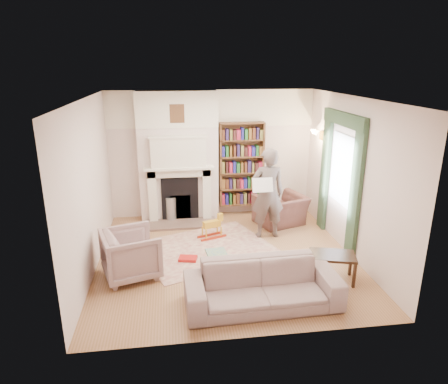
{
  "coord_description": "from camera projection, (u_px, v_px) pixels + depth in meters",
  "views": [
    {
      "loc": [
        -0.91,
        -6.43,
        3.32
      ],
      "look_at": [
        0.0,
        0.25,
        1.15
      ],
      "focal_mm": 32.0,
      "sensor_mm": 36.0,
      "label": 1
    }
  ],
  "objects": [
    {
      "name": "sofa",
      "position": [
        262.0,
        285.0,
        5.67
      ],
      "size": [
        2.22,
        0.92,
        0.64
      ],
      "primitive_type": "imported",
      "rotation": [
        0.0,
        0.0,
        0.03
      ],
      "color": "gray",
      "rests_on": "floor"
    },
    {
      "name": "paraffin_heater",
      "position": [
        171.0,
        209.0,
        8.79
      ],
      "size": [
        0.27,
        0.27,
        0.55
      ],
      "primitive_type": "cylinder",
      "rotation": [
        0.0,
        0.0,
        0.15
      ],
      "color": "#9C9FA3",
      "rests_on": "floor"
    },
    {
      "name": "rug",
      "position": [
        206.0,
        248.0,
        7.51
      ],
      "size": [
        2.83,
        2.52,
        0.01
      ],
      "primitive_type": "cube",
      "rotation": [
        0.0,
        0.0,
        0.37
      ],
      "color": "beige",
      "rests_on": "floor"
    },
    {
      "name": "floor",
      "position": [
        226.0,
        257.0,
        7.2
      ],
      "size": [
        4.5,
        4.5,
        0.0
      ],
      "primitive_type": "plane",
      "color": "brown",
      "rests_on": "ground"
    },
    {
      "name": "comic_annuals",
      "position": [
        239.0,
        263.0,
        6.93
      ],
      "size": [
        0.72,
        0.63,
        0.02
      ],
      "color": "red",
      "rests_on": "rug"
    },
    {
      "name": "newspaper",
      "position": [
        263.0,
        185.0,
        7.5
      ],
      "size": [
        0.4,
        0.13,
        0.27
      ],
      "primitive_type": "cube",
      "rotation": [
        -0.35,
        0.0,
        0.03
      ],
      "color": "white",
      "rests_on": "man_reading"
    },
    {
      "name": "armchair_reading",
      "position": [
        280.0,
        210.0,
        8.59
      ],
      "size": [
        1.21,
        1.14,
        0.64
      ],
      "primitive_type": "imported",
      "rotation": [
        0.0,
        0.0,
        3.48
      ],
      "color": "#482C26",
      "rests_on": "floor"
    },
    {
      "name": "game_box_lid",
      "position": [
        188.0,
        259.0,
        7.05
      ],
      "size": [
        0.35,
        0.27,
        0.05
      ],
      "primitive_type": "cube",
      "rotation": [
        0.0,
        0.0,
        -0.21
      ],
      "color": "#B61814",
      "rests_on": "rug"
    },
    {
      "name": "board_game",
      "position": [
        216.0,
        253.0,
        7.3
      ],
      "size": [
        0.39,
        0.39,
        0.03
      ],
      "primitive_type": "cube",
      "rotation": [
        0.0,
        0.0,
        0.09
      ],
      "color": "#C3CB47",
      "rests_on": "rug"
    },
    {
      "name": "man_reading",
      "position": [
        267.0,
        194.0,
        7.78
      ],
      "size": [
        0.68,
        0.46,
        1.81
      ],
      "primitive_type": "imported",
      "rotation": [
        0.0,
        0.0,
        3.18
      ],
      "color": "#5A4C48",
      "rests_on": "floor"
    },
    {
      "name": "ceiling",
      "position": [
        226.0,
        98.0,
        6.34
      ],
      "size": [
        4.5,
        4.5,
        0.0
      ],
      "primitive_type": "plane",
      "rotation": [
        3.14,
        0.0,
        0.0
      ],
      "color": "white",
      "rests_on": "wall_back"
    },
    {
      "name": "bookcase",
      "position": [
        242.0,
        164.0,
        8.92
      ],
      "size": [
        1.0,
        0.24,
        1.85
      ],
      "primitive_type": "cube",
      "color": "brown",
      "rests_on": "floor"
    },
    {
      "name": "curtain_right",
      "position": [
        325.0,
        173.0,
        8.15
      ],
      "size": [
        0.07,
        0.32,
        2.4
      ],
      "primitive_type": "cube",
      "color": "#2C4029",
      "rests_on": "floor"
    },
    {
      "name": "pelmet",
      "position": [
        344.0,
        119.0,
        7.13
      ],
      "size": [
        0.09,
        1.7,
        0.24
      ],
      "primitive_type": "cube",
      "color": "#2C4029",
      "rests_on": "wall_right"
    },
    {
      "name": "curtain_left",
      "position": [
        355.0,
        194.0,
        6.83
      ],
      "size": [
        0.07,
        0.32,
        2.4
      ],
      "primitive_type": "cube",
      "color": "#2C4029",
      "rests_on": "floor"
    },
    {
      "name": "coffee_table",
      "position": [
        332.0,
        267.0,
        6.37
      ],
      "size": [
        0.8,
        0.63,
        0.45
      ],
      "primitive_type": null,
      "rotation": [
        0.0,
        0.0,
        -0.28
      ],
      "color": "black",
      "rests_on": "floor"
    },
    {
      "name": "wall_right",
      "position": [
        352.0,
        178.0,
        7.06
      ],
      "size": [
        0.0,
        4.5,
        4.5
      ],
      "primitive_type": "plane",
      "rotation": [
        1.57,
        0.0,
        -1.57
      ],
      "color": "beige",
      "rests_on": "floor"
    },
    {
      "name": "window",
      "position": [
        342.0,
        169.0,
        7.42
      ],
      "size": [
        0.02,
        0.9,
        1.3
      ],
      "primitive_type": "cube",
      "color": "silver",
      "rests_on": "wall_right"
    },
    {
      "name": "wall_front",
      "position": [
        253.0,
        237.0,
        4.65
      ],
      "size": [
        4.5,
        0.0,
        4.5
      ],
      "primitive_type": "plane",
      "rotation": [
        -1.57,
        0.0,
        0.0
      ],
      "color": "beige",
      "rests_on": "floor"
    },
    {
      "name": "wall_sconce",
      "position": [
        313.0,
        135.0,
        8.29
      ],
      "size": [
        0.2,
        0.24,
        0.24
      ],
      "primitive_type": null,
      "color": "gold",
      "rests_on": "wall_right"
    },
    {
      "name": "armchair_left",
      "position": [
        131.0,
        254.0,
        6.44
      ],
      "size": [
        1.08,
        1.06,
        0.79
      ],
      "primitive_type": "imported",
      "rotation": [
        0.0,
        0.0,
        1.87
      ],
      "color": "#AD9F8F",
      "rests_on": "floor"
    },
    {
      "name": "fireplace",
      "position": [
        178.0,
        158.0,
        8.61
      ],
      "size": [
        1.7,
        0.58,
        2.8
      ],
      "color": "beige",
      "rests_on": "floor"
    },
    {
      "name": "wall_back",
      "position": [
        212.0,
        154.0,
        8.89
      ],
      "size": [
        4.5,
        0.0,
        4.5
      ],
      "primitive_type": "plane",
      "rotation": [
        1.57,
        0.0,
        0.0
      ],
      "color": "beige",
      "rests_on": "floor"
    },
    {
      "name": "wall_left",
      "position": [
        89.0,
        188.0,
        6.48
      ],
      "size": [
        0.0,
        4.5,
        4.5
      ],
      "primitive_type": "plane",
      "rotation": [
        1.57,
        0.0,
        1.57
      ],
      "color": "beige",
      "rests_on": "floor"
    },
    {
      "name": "rocking_horse",
      "position": [
        212.0,
        227.0,
        7.91
      ],
      "size": [
        0.59,
        0.4,
        0.49
      ],
      "primitive_type": null,
      "rotation": [
        0.0,
        0.0,
        0.35
      ],
      "color": "gold",
      "rests_on": "rug"
    }
  ]
}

